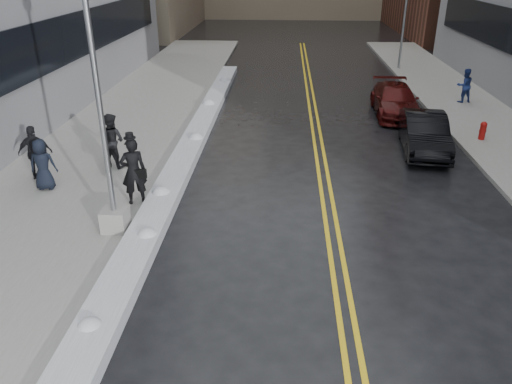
# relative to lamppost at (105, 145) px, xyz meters

# --- Properties ---
(ground) EXTENTS (160.00, 160.00, 0.00)m
(ground) POSITION_rel_lamppost_xyz_m (3.30, -2.00, -2.53)
(ground) COLOR black
(ground) RESTS_ON ground
(sidewalk_west) EXTENTS (5.50, 50.00, 0.15)m
(sidewalk_west) POSITION_rel_lamppost_xyz_m (-2.45, 8.00, -2.46)
(sidewalk_west) COLOR gray
(sidewalk_west) RESTS_ON ground
(sidewalk_east) EXTENTS (4.00, 50.00, 0.15)m
(sidewalk_east) POSITION_rel_lamppost_xyz_m (13.30, 8.00, -2.46)
(sidewalk_east) COLOR gray
(sidewalk_east) RESTS_ON ground
(lane_line_left) EXTENTS (0.12, 50.00, 0.01)m
(lane_line_left) POSITION_rel_lamppost_xyz_m (5.65, 8.00, -2.53)
(lane_line_left) COLOR gold
(lane_line_left) RESTS_ON ground
(lane_line_right) EXTENTS (0.12, 50.00, 0.01)m
(lane_line_right) POSITION_rel_lamppost_xyz_m (5.95, 8.00, -2.53)
(lane_line_right) COLOR gold
(lane_line_right) RESTS_ON ground
(snow_ridge) EXTENTS (0.90, 30.00, 0.34)m
(snow_ridge) POSITION_rel_lamppost_xyz_m (0.85, 6.00, -2.36)
(snow_ridge) COLOR silver
(snow_ridge) RESTS_ON ground
(lamppost) EXTENTS (0.65, 0.65, 7.62)m
(lamppost) POSITION_rel_lamppost_xyz_m (0.00, 0.00, 0.00)
(lamppost) COLOR gray
(lamppost) RESTS_ON sidewalk_west
(fire_hydrant) EXTENTS (0.26, 0.26, 0.73)m
(fire_hydrant) POSITION_rel_lamppost_xyz_m (12.30, 8.00, -1.98)
(fire_hydrant) COLOR maroon
(fire_hydrant) RESTS_ON sidewalk_east
(traffic_signal) EXTENTS (0.16, 0.20, 6.00)m
(traffic_signal) POSITION_rel_lamppost_xyz_m (11.80, 22.00, 0.87)
(traffic_signal) COLOR gray
(traffic_signal) RESTS_ON sidewalk_east
(pedestrian_fedora) EXTENTS (0.86, 0.74, 2.01)m
(pedestrian_fedora) POSITION_rel_lamppost_xyz_m (0.10, 1.63, -1.38)
(pedestrian_fedora) COLOR black
(pedestrian_fedora) RESTS_ON sidewalk_west
(pedestrian_b) EXTENTS (1.11, 1.00, 1.88)m
(pedestrian_b) POSITION_rel_lamppost_xyz_m (-1.44, 4.40, -1.44)
(pedestrian_b) COLOR black
(pedestrian_b) RESTS_ON sidewalk_west
(pedestrian_c) EXTENTS (0.85, 0.62, 1.63)m
(pedestrian_c) POSITION_rel_lamppost_xyz_m (-2.99, 2.44, -1.57)
(pedestrian_c) COLOR black
(pedestrian_c) RESTS_ON sidewalk_west
(pedestrian_d) EXTENTS (1.12, 0.68, 1.78)m
(pedestrian_d) POSITION_rel_lamppost_xyz_m (-3.58, 3.23, -1.49)
(pedestrian_d) COLOR black
(pedestrian_d) RESTS_ON sidewalk_west
(pedestrian_east) EXTENTS (0.92, 0.79, 1.65)m
(pedestrian_east) POSITION_rel_lamppost_xyz_m (13.30, 13.72, -1.56)
(pedestrian_east) COLOR navy
(pedestrian_east) RESTS_ON sidewalk_east
(car_black) EXTENTS (1.95, 4.49, 1.44)m
(car_black) POSITION_rel_lamppost_xyz_m (9.72, 6.91, -1.82)
(car_black) COLOR black
(car_black) RESTS_ON ground
(car_maroon) EXTENTS (2.09, 4.79, 1.37)m
(car_maroon) POSITION_rel_lamppost_xyz_m (9.57, 11.75, -1.85)
(car_maroon) COLOR #3B0A09
(car_maroon) RESTS_ON ground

